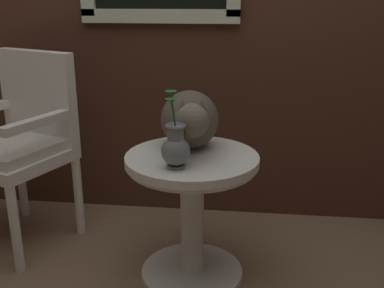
# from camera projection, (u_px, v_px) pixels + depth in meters

# --- Properties ---
(ground_plane) EXTENTS (6.00, 6.00, 0.00)m
(ground_plane) POSITION_uv_depth(u_px,v_px,m) (161.00, 281.00, 2.04)
(ground_plane) COLOR #7F6047
(wicker_side_table) EXTENTS (0.56, 0.56, 0.57)m
(wicker_side_table) POSITION_uv_depth(u_px,v_px,m) (192.00, 197.00, 1.97)
(wicker_side_table) COLOR silver
(wicker_side_table) RESTS_ON ground_plane
(wicker_chair) EXTENTS (0.60, 0.59, 0.94)m
(wicker_chair) POSITION_uv_depth(u_px,v_px,m) (21.00, 137.00, 2.28)
(wicker_chair) COLOR silver
(wicker_chair) RESTS_ON ground_plane
(cat) EXTENTS (0.29, 0.55, 0.25)m
(cat) POSITION_uv_depth(u_px,v_px,m) (190.00, 120.00, 1.96)
(cat) COLOR brown
(cat) RESTS_ON wicker_side_table
(pewter_vase_with_ivy) EXTENTS (0.11, 0.12, 0.30)m
(pewter_vase_with_ivy) POSITION_uv_depth(u_px,v_px,m) (176.00, 146.00, 1.75)
(pewter_vase_with_ivy) COLOR slate
(pewter_vase_with_ivy) RESTS_ON wicker_side_table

